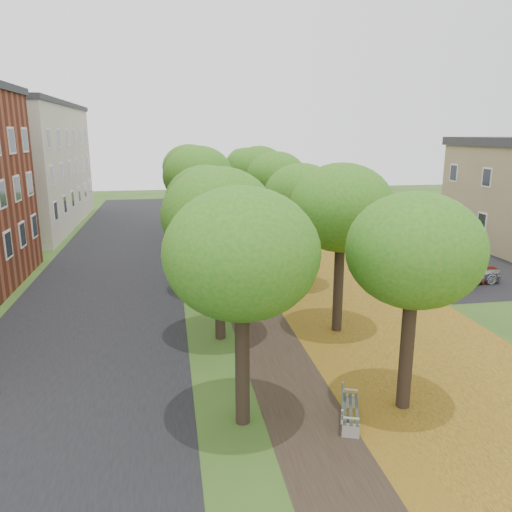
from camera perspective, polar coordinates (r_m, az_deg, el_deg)
name	(u,v)px	position (r m, az deg, el deg)	size (l,w,h in m)	color
ground	(318,414)	(15.20, 7.11, -17.52)	(120.00, 120.00, 0.00)	#2D4C19
street_asphalt	(108,280)	(28.70, -16.57, -2.65)	(8.00, 70.00, 0.01)	black
footpath	(242,274)	(28.76, -1.57, -2.03)	(3.20, 70.00, 0.01)	black
leaf_verge	(326,270)	(29.86, 7.97, -1.55)	(7.50, 70.00, 0.01)	#9F701D
parking_lot	(448,259)	(34.24, 21.12, -0.37)	(9.00, 16.00, 0.01)	black
tree_row_west	(202,188)	(27.58, -6.21, 7.72)	(4.11, 34.11, 6.74)	black
tree_row_east	(288,187)	(28.30, 3.63, 7.93)	(4.11, 34.11, 6.74)	black
building_cream	(11,166)	(47.27, -26.24, 9.25)	(10.30, 20.30, 10.40)	beige
bench	(349,409)	(14.78, 10.54, -16.79)	(1.01, 1.73, 0.79)	#252F26
car_silver	(460,269)	(29.09, 22.26, -1.40)	(1.75, 4.34, 1.48)	silver
car_red	(457,271)	(28.68, 21.99, -1.57)	(1.58, 4.53, 1.49)	maroon
car_grey	(405,247)	(33.86, 16.62, 0.99)	(1.86, 4.58, 1.33)	#38373D
car_white	(388,239)	(36.04, 14.89, 1.86)	(2.19, 4.76, 1.32)	white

